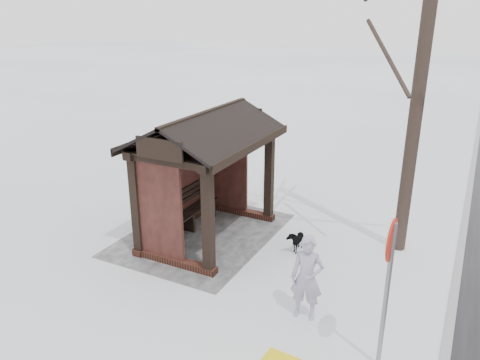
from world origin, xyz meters
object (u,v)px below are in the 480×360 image
dog (296,240)px  road_sign (389,264)px  bus_shelter (201,150)px  pedestrian (307,278)px

dog → road_sign: road_sign is taller
road_sign → bus_shelter: bearing=-117.3°
pedestrian → road_sign: road_sign is taller
pedestrian → dog: (-2.25, -1.04, -0.53)m
pedestrian → dog: 2.54m
bus_shelter → dog: (-0.33, 2.27, -1.91)m
bus_shelter → road_sign: size_ratio=1.45×
bus_shelter → dog: 2.98m
dog → pedestrian: bearing=-67.1°
pedestrian → dog: bearing=107.3°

